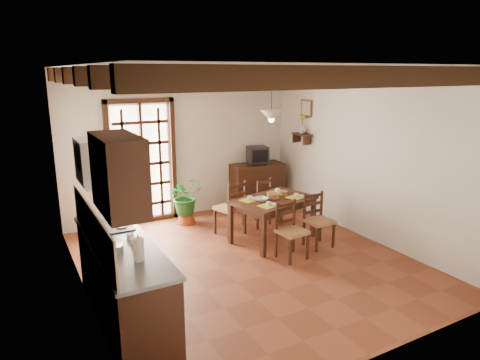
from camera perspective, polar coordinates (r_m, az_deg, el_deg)
ground_plane at (r=6.45m, az=0.96°, el=-10.84°), size 5.00×5.00×0.00m
room_shell at (r=5.91m, az=1.03°, el=5.31°), size 4.52×5.02×2.81m
ceiling_beams at (r=5.84m, az=1.07°, el=13.81°), size 4.50×4.34×0.20m
french_door at (r=7.95m, az=-12.93°, el=2.60°), size 1.26×0.11×2.32m
kitchen_counter at (r=5.09m, az=-15.35°, el=-12.67°), size 0.64×2.25×1.38m
upper_cabinet at (r=3.95m, az=-15.89°, el=0.74°), size 0.35×0.80×0.70m
range_hood at (r=5.18m, az=-18.75°, el=2.35°), size 0.38×0.60×0.54m
counter_items at (r=4.98m, az=-15.97°, el=-7.23°), size 0.50×1.43×0.25m
dining_table at (r=7.04m, az=4.43°, el=-3.21°), size 1.50×1.16×0.72m
chair_near_left at (r=6.51m, az=6.85°, el=-8.11°), size 0.43×0.41×0.86m
chair_near_right at (r=7.00m, az=10.37°, el=-6.60°), size 0.41×0.39×0.87m
chair_far_left at (r=7.37m, az=-1.28°, el=-5.03°), size 0.54×0.52×0.96m
chair_far_right at (r=7.82m, az=2.34°, el=-4.05°), size 0.52×0.50×0.89m
table_setting at (r=7.01m, az=4.44°, el=-2.50°), size 0.97×0.64×0.09m
table_bowl at (r=6.87m, az=2.82°, el=-2.58°), size 0.22×0.22×0.05m
sideboard at (r=8.82m, az=2.30°, el=-0.71°), size 1.11×0.56×0.91m
crt_tv at (r=8.68m, az=2.36°, el=3.40°), size 0.46×0.43×0.33m
fuse_box at (r=8.79m, az=1.45°, el=7.83°), size 0.25×0.03×0.32m
plant_pot at (r=8.01m, az=-7.17°, el=-4.98°), size 0.34×0.34×0.21m
potted_plant at (r=7.87m, az=-7.28°, el=-1.81°), size 1.89×1.72×1.81m
wall_shelf at (r=8.45m, az=8.24°, el=5.79°), size 0.20×0.42×0.20m
shelf_vase at (r=8.43m, az=8.28°, el=6.73°), size 0.15×0.15×0.15m
shelf_flowers at (r=8.41m, az=8.33°, el=8.13°), size 0.14×0.14×0.36m
framed_picture at (r=8.44m, az=8.83°, el=9.45°), size 0.03×0.32×0.32m
pendant_lamp at (r=6.83m, az=4.20°, el=8.70°), size 0.36×0.36×0.84m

